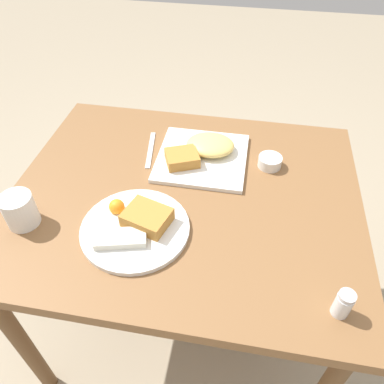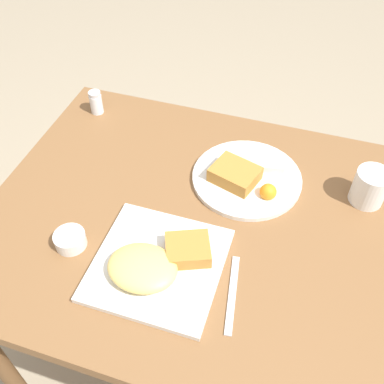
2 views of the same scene
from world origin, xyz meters
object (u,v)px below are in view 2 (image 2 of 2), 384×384
object	(u,v)px
plate_square_near	(156,264)
salt_shaker	(96,104)
sauce_ramekin	(70,239)
butter_knife	(232,294)
coffee_mug	(370,187)
plate_oval_far	(246,177)

from	to	relation	value
plate_square_near	salt_shaker	world-z (taller)	salt_shaker
plate_square_near	sauce_ramekin	size ratio (longest dim) A/B	3.84
butter_knife	coffee_mug	bearing A→B (deg)	-43.57
salt_shaker	coffee_mug	size ratio (longest dim) A/B	0.78
plate_square_near	plate_oval_far	bearing A→B (deg)	69.18
plate_oval_far	salt_shaker	size ratio (longest dim) A/B	3.98
plate_oval_far	coffee_mug	world-z (taller)	coffee_mug
plate_oval_far	butter_knife	world-z (taller)	plate_oval_far
sauce_ramekin	butter_knife	size ratio (longest dim) A/B	0.38
plate_square_near	coffee_mug	world-z (taller)	coffee_mug
plate_oval_far	salt_shaker	bearing A→B (deg)	163.39
sauce_ramekin	butter_knife	distance (m)	0.40
sauce_ramekin	butter_knife	world-z (taller)	sauce_ramekin
plate_oval_far	sauce_ramekin	distance (m)	0.48
plate_oval_far	coffee_mug	bearing A→B (deg)	5.12
plate_square_near	sauce_ramekin	bearing A→B (deg)	179.31
salt_shaker	sauce_ramekin	bearing A→B (deg)	-70.87
plate_oval_far	plate_square_near	bearing A→B (deg)	-110.82
plate_oval_far	salt_shaker	world-z (taller)	salt_shaker
plate_oval_far	butter_knife	bearing A→B (deg)	-81.52
sauce_ramekin	coffee_mug	bearing A→B (deg)	28.85
plate_square_near	salt_shaker	size ratio (longest dim) A/B	3.89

